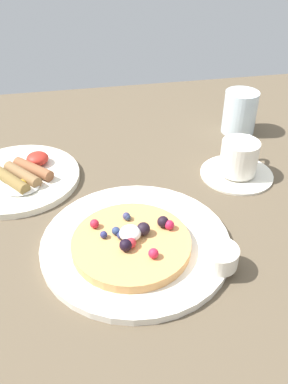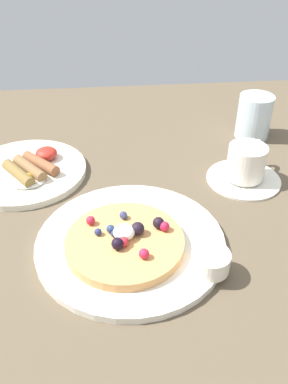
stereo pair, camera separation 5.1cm
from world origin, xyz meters
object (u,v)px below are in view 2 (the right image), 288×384
syrup_ramekin (211,261)px  coffee_cup (247,161)px  pancake_plate (131,242)px  breakfast_plate (25,172)px  coffee_saucer (243,178)px  water_glass (254,116)px

syrup_ramekin → coffee_cup: 25.75cm
pancake_plate → coffee_cup: 27.70cm
pancake_plate → coffee_cup: (22.53, 15.73, 3.51)cm
breakfast_plate → coffee_saucer: breakfast_plate is taller
syrup_ramekin → coffee_saucer: syrup_ramekin is taller
breakfast_plate → water_glass: size_ratio=2.47×
coffee_cup → breakfast_plate: bearing=171.9°
pancake_plate → breakfast_plate: same height
coffee_cup → water_glass: bearing=68.1°
water_glass → coffee_cup: bearing=-111.9°
coffee_saucer → pancake_plate: bearing=-145.2°
syrup_ramekin → breakfast_plate: (-29.19, 28.57, -2.05)cm
coffee_saucer → coffee_cup: coffee_cup is taller
coffee_saucer → water_glass: size_ratio=1.47×
pancake_plate → breakfast_plate: 28.50cm
coffee_saucer → coffee_cup: size_ratio=1.55×
coffee_saucer → coffee_cup: bearing=50.2°
pancake_plate → water_glass: bearing=48.0°
coffee_saucer → coffee_cup: (0.13, 0.15, 3.69)cm
syrup_ramekin → water_glass: water_glass is taller
syrup_ramekin → coffee_cup: bearing=62.2°
syrup_ramekin → water_glass: 43.89cm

